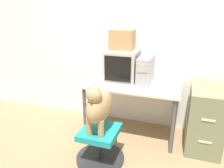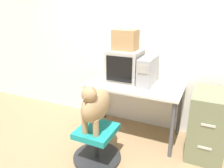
{
  "view_description": "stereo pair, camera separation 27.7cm",
  "coord_description": "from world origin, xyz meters",
  "px_view_note": "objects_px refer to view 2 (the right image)",
  "views": [
    {
      "loc": [
        0.64,
        -2.42,
        1.77
      ],
      "look_at": [
        -0.2,
        0.05,
        0.85
      ],
      "focal_mm": 35.0,
      "sensor_mm": 36.0,
      "label": 1
    },
    {
      "loc": [
        0.9,
        -2.32,
        1.77
      ],
      "look_at": [
        -0.2,
        0.05,
        0.85
      ],
      "focal_mm": 35.0,
      "sensor_mm": 36.0,
      "label": 2
    }
  ],
  "objects_px": {
    "office_chair": "(97,144)",
    "keyboard": "(113,86)",
    "filing_cabinet": "(207,124)",
    "cardboard_box": "(125,40)",
    "pc_tower": "(148,71)",
    "crt_monitor": "(125,66)",
    "dog": "(95,105)"
  },
  "relations": [
    {
      "from": "dog",
      "to": "filing_cabinet",
      "type": "xyz_separation_m",
      "value": [
        1.18,
        0.68,
        -0.32
      ]
    },
    {
      "from": "pc_tower",
      "to": "filing_cabinet",
      "type": "xyz_separation_m",
      "value": [
        0.82,
        -0.12,
        -0.55
      ]
    },
    {
      "from": "keyboard",
      "to": "dog",
      "type": "distance_m",
      "value": 0.5
    },
    {
      "from": "pc_tower",
      "to": "cardboard_box",
      "type": "height_order",
      "value": "cardboard_box"
    },
    {
      "from": "crt_monitor",
      "to": "filing_cabinet",
      "type": "height_order",
      "value": "crt_monitor"
    },
    {
      "from": "pc_tower",
      "to": "cardboard_box",
      "type": "distance_m",
      "value": 0.52
    },
    {
      "from": "office_chair",
      "to": "keyboard",
      "type": "bearing_deg",
      "value": 91.17
    },
    {
      "from": "pc_tower",
      "to": "office_chair",
      "type": "xyz_separation_m",
      "value": [
        -0.37,
        -0.78,
        -0.76
      ]
    },
    {
      "from": "cardboard_box",
      "to": "pc_tower",
      "type": "bearing_deg",
      "value": -6.02
    },
    {
      "from": "keyboard",
      "to": "cardboard_box",
      "type": "distance_m",
      "value": 0.65
    },
    {
      "from": "filing_cabinet",
      "to": "office_chair",
      "type": "bearing_deg",
      "value": -150.51
    },
    {
      "from": "keyboard",
      "to": "dog",
      "type": "relative_size",
      "value": 0.77
    },
    {
      "from": "crt_monitor",
      "to": "pc_tower",
      "type": "height_order",
      "value": "crt_monitor"
    },
    {
      "from": "keyboard",
      "to": "cardboard_box",
      "type": "relative_size",
      "value": 1.42
    },
    {
      "from": "keyboard",
      "to": "filing_cabinet",
      "type": "relative_size",
      "value": 0.55
    },
    {
      "from": "office_chair",
      "to": "cardboard_box",
      "type": "height_order",
      "value": "cardboard_box"
    },
    {
      "from": "office_chair",
      "to": "filing_cabinet",
      "type": "bearing_deg",
      "value": 29.49
    },
    {
      "from": "filing_cabinet",
      "to": "dog",
      "type": "bearing_deg",
      "value": -150.08
    },
    {
      "from": "dog",
      "to": "filing_cabinet",
      "type": "bearing_deg",
      "value": 29.92
    },
    {
      "from": "crt_monitor",
      "to": "office_chair",
      "type": "height_order",
      "value": "crt_monitor"
    },
    {
      "from": "keyboard",
      "to": "dog",
      "type": "height_order",
      "value": "dog"
    },
    {
      "from": "pc_tower",
      "to": "keyboard",
      "type": "relative_size",
      "value": 1.08
    },
    {
      "from": "crt_monitor",
      "to": "pc_tower",
      "type": "xyz_separation_m",
      "value": [
        0.35,
        -0.03,
        -0.03
      ]
    },
    {
      "from": "crt_monitor",
      "to": "office_chair",
      "type": "distance_m",
      "value": 1.14
    },
    {
      "from": "crt_monitor",
      "to": "dog",
      "type": "distance_m",
      "value": 0.87
    },
    {
      "from": "filing_cabinet",
      "to": "cardboard_box",
      "type": "xyz_separation_m",
      "value": [
        -1.16,
        0.15,
        0.94
      ]
    },
    {
      "from": "keyboard",
      "to": "pc_tower",
      "type": "bearing_deg",
      "value": 38.18
    },
    {
      "from": "filing_cabinet",
      "to": "cardboard_box",
      "type": "relative_size",
      "value": 2.57
    },
    {
      "from": "dog",
      "to": "office_chair",
      "type": "bearing_deg",
      "value": 90.0
    },
    {
      "from": "filing_cabinet",
      "to": "cardboard_box",
      "type": "bearing_deg",
      "value": 172.54
    },
    {
      "from": "crt_monitor",
      "to": "office_chair",
      "type": "xyz_separation_m",
      "value": [
        -0.02,
        -0.82,
        -0.79
      ]
    },
    {
      "from": "office_chair",
      "to": "cardboard_box",
      "type": "distance_m",
      "value": 1.41
    }
  ]
}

